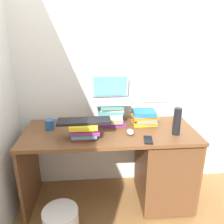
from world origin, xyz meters
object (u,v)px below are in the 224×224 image
at_px(laptop, 111,95).
at_px(water_bottle, 177,121).
at_px(desk, 151,163).
at_px(book_stack_side, 145,117).
at_px(book_stack_keyboard_riser, 85,130).
at_px(cell_phone, 148,140).
at_px(computer_mouse, 130,132).
at_px(wastebasket, 61,224).
at_px(keyboard, 84,121).
at_px(mug, 50,125).
at_px(book_stack_tall, 111,114).

relative_size(laptop, water_bottle, 1.46).
xyz_separation_m(desk, book_stack_side, (-0.05, 0.14, 0.40)).
bearing_deg(book_stack_keyboard_riser, book_stack_side, 24.13).
bearing_deg(water_bottle, cell_phone, -159.58).
bearing_deg(book_stack_keyboard_riser, computer_mouse, 6.21).
height_order(computer_mouse, water_bottle, water_bottle).
bearing_deg(wastebasket, keyboard, 55.20).
relative_size(water_bottle, cell_phone, 1.69).
height_order(computer_mouse, mug, mug).
relative_size(book_stack_keyboard_riser, water_bottle, 1.03).
xyz_separation_m(book_stack_side, laptop, (-0.31, 0.06, 0.20)).
bearing_deg(keyboard, book_stack_keyboard_riser, 23.17).
bearing_deg(book_stack_keyboard_riser, laptop, 52.09).
relative_size(book_stack_keyboard_riser, wastebasket, 0.87).
xyz_separation_m(keyboard, water_bottle, (0.76, 0.00, -0.03)).
height_order(desk, laptop, laptop).
bearing_deg(water_bottle, desk, 149.64).
bearing_deg(mug, book_stack_side, 3.78).
xyz_separation_m(mug, wastebasket, (0.11, -0.47, -0.64)).
bearing_deg(desk, mug, 174.40).
height_order(book_stack_tall, mug, book_stack_tall).
height_order(book_stack_tall, keyboard, book_stack_tall).
xyz_separation_m(computer_mouse, mug, (-0.69, 0.15, 0.03)).
bearing_deg(keyboard, book_stack_tall, 44.60).
relative_size(book_stack_tall, water_bottle, 1.07).
xyz_separation_m(book_stack_tall, cell_phone, (0.26, -0.34, -0.10)).
relative_size(keyboard, cell_phone, 3.09).
bearing_deg(laptop, wastebasket, -126.45).
relative_size(water_bottle, wastebasket, 0.84).
relative_size(mug, wastebasket, 0.41).
relative_size(laptop, cell_phone, 2.48).
bearing_deg(desk, water_bottle, -30.36).
bearing_deg(keyboard, mug, 147.20).
bearing_deg(computer_mouse, book_stack_keyboard_riser, -173.79).
xyz_separation_m(book_stack_keyboard_riser, laptop, (0.23, 0.30, 0.20)).
bearing_deg(cell_phone, keyboard, 178.36).
xyz_separation_m(desk, mug, (-0.90, 0.09, 0.38)).
relative_size(desk, computer_mouse, 14.31).
xyz_separation_m(book_stack_side, cell_phone, (-0.04, -0.34, -0.06)).
height_order(book_stack_side, mug, book_stack_side).
bearing_deg(mug, desk, -5.60).
distance_m(desk, book_stack_side, 0.43).
bearing_deg(mug, book_stack_tall, 6.21).
height_order(desk, water_bottle, water_bottle).
distance_m(desk, water_bottle, 0.48).
bearing_deg(wastebasket, book_stack_tall, 50.76).
relative_size(desk, book_stack_side, 6.03).
bearing_deg(keyboard, wastebasket, -126.47).
bearing_deg(keyboard, desk, 7.69).
bearing_deg(mug, water_bottle, -9.79).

